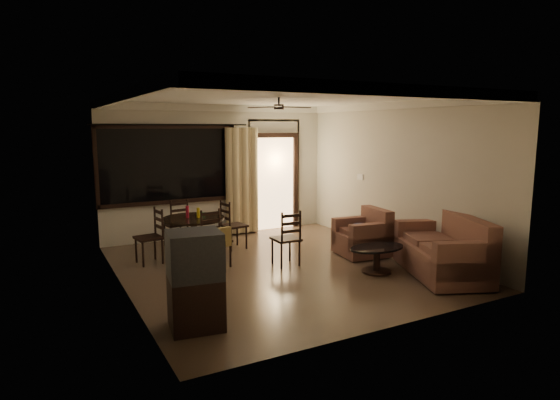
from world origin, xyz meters
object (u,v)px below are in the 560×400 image
dining_chair_west (150,247)px  dining_chair_east (234,234)px  dining_table (194,226)px  tv_cabinet (195,280)px  dining_chair_south (217,249)px  sofa (445,252)px  side_chair (286,249)px  armchair (364,236)px  dining_chair_north (176,233)px  coffee_table (377,255)px

dining_chair_west → dining_chair_east: (1.66, 0.23, 0.00)m
dining_table → tv_cabinet: bearing=-107.4°
dining_chair_west → tv_cabinet: tv_cabinet is taller
dining_chair_south → sofa: size_ratio=0.48×
dining_table → side_chair: 1.81m
dining_chair_east → armchair: 2.49m
dining_table → dining_chair_north: (-0.11, 0.78, -0.27)m
dining_chair_east → dining_chair_north: bearing=46.8°
dining_chair_west → tv_cabinet: 2.94m
dining_table → side_chair: bearing=-48.2°
dining_table → dining_chair_east: (0.83, 0.12, -0.27)m
armchair → side_chair: side_chair is taller
coffee_table → side_chair: (-1.09, 1.05, 0.00)m
dining_table → dining_chair_east: 0.88m
dining_chair_north → sofa: 4.99m
dining_chair_north → tv_cabinet: tv_cabinet is taller
dining_chair_north → coffee_table: bearing=119.1°
dining_chair_south → side_chair: side_chair is taller
dining_chair_west → coffee_table: dining_chair_west is taller
coffee_table → tv_cabinet: bearing=-168.5°
dining_chair_east → armchair: size_ratio=1.03×
dining_table → sofa: 4.35m
side_chair → dining_chair_south: bearing=-23.3°
dining_chair_north → armchair: (2.88, -2.22, 0.06)m
dining_chair_east → tv_cabinet: 3.64m
armchair → tv_cabinet: bearing=-149.4°
dining_chair_south → armchair: dining_chair_south is taller
dining_chair_east → coffee_table: 2.89m
coffee_table → side_chair: 1.52m
tv_cabinet → side_chair: tv_cabinet is taller
armchair → side_chair: size_ratio=0.97×
sofa → tv_cabinet: bearing=-156.8°
dining_chair_east → coffee_table: bearing=-157.8°
dining_table → armchair: (2.77, -1.44, -0.21)m
sofa → coffee_table: 1.07m
dining_chair_west → coffee_table: size_ratio=0.98×
dining_table → tv_cabinet: 3.19m
tv_cabinet → armchair: 4.06m
tv_cabinet → sofa: bearing=8.3°
dining_chair_west → dining_chair_east: 1.67m
dining_table → sofa: size_ratio=0.57×
tv_cabinet → side_chair: (2.15, 1.71, -0.30)m
sofa → armchair: (-0.38, 1.57, -0.03)m
dining_chair_south → tv_cabinet: tv_cabinet is taller
tv_cabinet → sofa: 4.11m
tv_cabinet → dining_chair_south: bearing=71.7°
dining_chair_south → tv_cabinet: 2.46m
sofa → armchair: 1.61m
dining_chair_west → dining_chair_east: same height
dining_chair_east → sofa: sofa is taller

